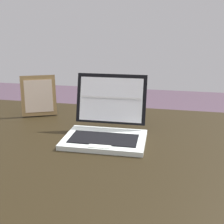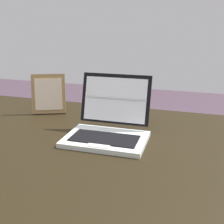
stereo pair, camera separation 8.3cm
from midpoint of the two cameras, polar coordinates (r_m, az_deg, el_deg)
desk at (r=0.89m, az=6.79°, el=-11.05°), size 1.67×0.83×0.74m
laptop_front at (r=0.91m, az=1.93°, el=-2.97°), size 0.26×0.23×0.19m
photo_frame at (r=1.17m, az=-10.63°, el=3.51°), size 0.14×0.10×0.16m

